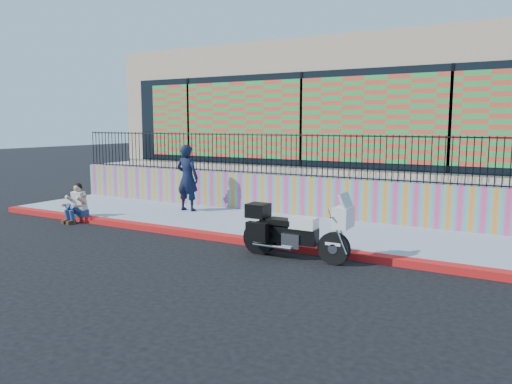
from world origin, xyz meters
The scene contains 10 objects.
ground centered at (0.00, 0.00, 0.00)m, with size 90.00×90.00×0.00m, color black.
red_curb centered at (0.00, 0.00, 0.07)m, with size 16.00×0.30×0.15m, color red.
sidewalk centered at (0.00, 1.65, 0.07)m, with size 16.00×3.00×0.15m, color gray.
mural_wall centered at (0.00, 3.25, 0.70)m, with size 16.00×0.20×1.10m, color #E13B72.
metal_fence centered at (0.00, 3.25, 1.85)m, with size 15.80×0.04×1.20m, color black, non-canonical shape.
elevated_platform centered at (0.00, 8.35, 0.62)m, with size 16.00×10.00×1.25m, color gray.
storefront_building centered at (0.00, 8.13, 3.25)m, with size 14.00×8.06×4.00m.
police_motorcycle centered at (2.04, -0.59, 0.60)m, with size 2.30×0.76×1.43m.
police_officer centered at (-2.80, 2.19, 1.14)m, with size 0.72×0.47×1.97m, color black.
seated_man centered at (-4.88, -0.21, 0.45)m, with size 0.54×0.71×1.06m.
Camera 1 is at (6.32, -9.56, 2.74)m, focal length 35.00 mm.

